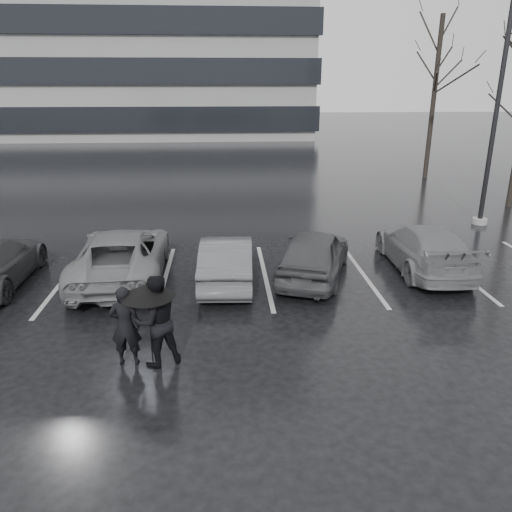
{
  "coord_description": "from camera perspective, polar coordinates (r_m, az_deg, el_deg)",
  "views": [
    {
      "loc": [
        -0.54,
        -10.62,
        5.19
      ],
      "look_at": [
        0.24,
        1.0,
        1.1
      ],
      "focal_mm": 35.0,
      "sensor_mm": 36.0,
      "label": 1
    }
  ],
  "objects": [
    {
      "name": "car_west_a",
      "position": [
        13.49,
        -3.35,
        -0.41
      ],
      "size": [
        1.52,
        3.93,
        1.27
      ],
      "primitive_type": "imported",
      "rotation": [
        0.0,
        0.0,
        3.1
      ],
      "color": "#333336",
      "rests_on": "ground"
    },
    {
      "name": "pedestrian_left",
      "position": [
        9.86,
        -14.7,
        -7.73
      ],
      "size": [
        0.6,
        0.4,
        1.61
      ],
      "primitive_type": "imported",
      "rotation": [
        0.0,
        0.0,
        3.12
      ],
      "color": "black",
      "rests_on": "ground"
    },
    {
      "name": "lamp_post",
      "position": [
        20.45,
        25.97,
        15.88
      ],
      "size": [
        0.55,
        0.55,
        10.08
      ],
      "rotation": [
        0.0,
        0.0,
        0.36
      ],
      "color": "gray",
      "rests_on": "ground"
    },
    {
      "name": "car_east",
      "position": [
        15.2,
        18.64,
        0.96
      ],
      "size": [
        1.98,
        4.59,
        1.32
      ],
      "primitive_type": "imported",
      "rotation": [
        0.0,
        0.0,
        3.11
      ],
      "color": "#4F4F51",
      "rests_on": "ground"
    },
    {
      "name": "ground",
      "position": [
        11.83,
        -0.86,
        -6.67
      ],
      "size": [
        160.0,
        160.0,
        0.0
      ],
      "primitive_type": "plane",
      "color": "black",
      "rests_on": "ground"
    },
    {
      "name": "pedestrian_right",
      "position": [
        9.68,
        -11.34,
        -7.27
      ],
      "size": [
        1.1,
        1.01,
        1.83
      ],
      "primitive_type": "imported",
      "rotation": [
        0.0,
        0.0,
        3.6
      ],
      "color": "black",
      "rests_on": "ground"
    },
    {
      "name": "car_west_b",
      "position": [
        14.16,
        -15.06,
        0.17
      ],
      "size": [
        2.56,
        5.15,
        1.4
      ],
      "primitive_type": "imported",
      "rotation": [
        0.0,
        0.0,
        3.19
      ],
      "color": "#4F4F51",
      "rests_on": "ground"
    },
    {
      "name": "car_main",
      "position": [
        13.88,
        6.68,
        0.29
      ],
      "size": [
        2.88,
        4.35,
        1.38
      ],
      "primitive_type": "imported",
      "rotation": [
        0.0,
        0.0,
        2.8
      ],
      "color": "black",
      "rests_on": "ground"
    },
    {
      "name": "stall_stripes",
      "position": [
        14.11,
        -4.65,
        -2.29
      ],
      "size": [
        19.72,
        5.0,
        0.0
      ],
      "color": "#A9AAAC",
      "rests_on": "ground"
    },
    {
      "name": "tree_north",
      "position": [
        29.95,
        19.63,
        16.49
      ],
      "size": [
        0.26,
        0.26,
        8.5
      ],
      "primitive_type": "cylinder",
      "color": "black",
      "rests_on": "ground"
    },
    {
      "name": "umbrella",
      "position": [
        9.4,
        -12.31,
        -3.86
      ],
      "size": [
        1.01,
        1.01,
        1.71
      ],
      "color": "black",
      "rests_on": "ground"
    }
  ]
}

